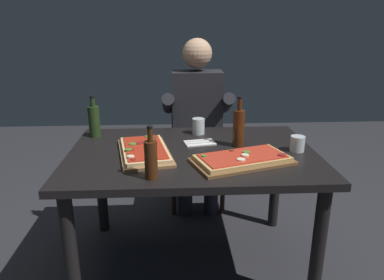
% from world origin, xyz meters
% --- Properties ---
extents(ground_plane, '(6.40, 6.40, 0.00)m').
position_xyz_m(ground_plane, '(0.00, 0.00, 0.00)').
color(ground_plane, '#2D2D33').
extents(dining_table, '(1.40, 0.96, 0.74)m').
position_xyz_m(dining_table, '(0.00, 0.00, 0.64)').
color(dining_table, black).
rests_on(dining_table, ground_plane).
extents(pizza_rectangular_front, '(0.57, 0.42, 0.05)m').
position_xyz_m(pizza_rectangular_front, '(0.25, -0.19, 0.76)').
color(pizza_rectangular_front, brown).
rests_on(pizza_rectangular_front, dining_table).
extents(pizza_rectangular_left, '(0.35, 0.53, 0.05)m').
position_xyz_m(pizza_rectangular_left, '(-0.27, -0.03, 0.76)').
color(pizza_rectangular_left, olive).
rests_on(pizza_rectangular_left, dining_table).
extents(wine_bottle_dark, '(0.06, 0.06, 0.26)m').
position_xyz_m(wine_bottle_dark, '(-0.21, -0.36, 0.84)').
color(wine_bottle_dark, '#47230F').
rests_on(wine_bottle_dark, dining_table).
extents(oil_bottle_amber, '(0.07, 0.07, 0.26)m').
position_xyz_m(oil_bottle_amber, '(-0.61, 0.31, 0.85)').
color(oil_bottle_amber, '#233819').
rests_on(oil_bottle_amber, dining_table).
extents(vinegar_bottle_green, '(0.07, 0.07, 0.30)m').
position_xyz_m(vinegar_bottle_green, '(0.27, 0.07, 0.86)').
color(vinegar_bottle_green, '#47230F').
rests_on(vinegar_bottle_green, dining_table).
extents(tumbler_near_camera, '(0.08, 0.08, 0.09)m').
position_xyz_m(tumbler_near_camera, '(0.60, -0.03, 0.78)').
color(tumbler_near_camera, silver).
rests_on(tumbler_near_camera, dining_table).
extents(tumbler_far_side, '(0.08, 0.08, 0.10)m').
position_xyz_m(tumbler_far_side, '(0.06, 0.33, 0.79)').
color(tumbler_far_side, silver).
rests_on(tumbler_far_side, dining_table).
extents(napkin_cutlery_set, '(0.20, 0.14, 0.01)m').
position_xyz_m(napkin_cutlery_set, '(0.05, 0.13, 0.74)').
color(napkin_cutlery_set, white).
rests_on(napkin_cutlery_set, dining_table).
extents(diner_chair, '(0.44, 0.44, 0.87)m').
position_xyz_m(diner_chair, '(0.08, 0.86, 0.49)').
color(diner_chair, black).
rests_on(diner_chair, ground_plane).
extents(seated_diner, '(0.53, 0.41, 1.33)m').
position_xyz_m(seated_diner, '(0.08, 0.74, 0.74)').
color(seated_diner, '#23232D').
rests_on(seated_diner, ground_plane).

